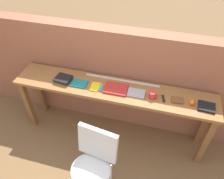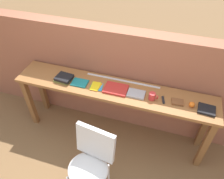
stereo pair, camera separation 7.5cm
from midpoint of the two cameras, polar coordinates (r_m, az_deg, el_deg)
The scene contains 15 objects.
ground_plane at distance 3.14m, azimuth -0.70°, elevation -15.23°, with size 40.00×40.00×0.00m, color brown.
brick_wall_back at distance 2.99m, azimuth 2.94°, elevation 2.58°, with size 6.00×0.20×1.49m, color #9E5B42.
sideboard at distance 2.75m, azimuth 1.09°, elevation -1.80°, with size 2.50×0.44×0.88m.
chair_white_moulded at distance 2.45m, azimuth -4.67°, elevation -18.00°, with size 0.50×0.51×0.89m.
book_stack_leftmost at distance 2.80m, azimuth -11.77°, elevation 2.87°, with size 0.22×0.19×0.06m.
magazine_cycling at distance 2.74m, azimuth -7.66°, elevation 1.75°, with size 0.20×0.15×0.02m, color #19757A.
pamphlet_pile_colourful at distance 2.67m, azimuth -3.36°, elevation 0.85°, with size 0.16×0.18×0.01m.
book_open_centre at distance 2.62m, azimuth 1.83°, elevation 0.16°, with size 0.28×0.21×0.02m, color red.
book_grey_hardcover at distance 2.58m, azimuth 7.15°, elevation -1.13°, with size 0.20×0.15×0.02m, color #9E9EA3.
mug at distance 2.53m, azimuth 11.32°, elevation -1.75°, with size 0.11×0.08×0.09m.
multitool_folded at distance 2.57m, azimuth 14.05°, elevation -2.64°, with size 0.02×0.11×0.02m, color black.
leather_journal_brown at distance 2.58m, azimuth 17.54°, elevation -3.13°, with size 0.13×0.10×0.02m, color brown.
sports_ball_small at distance 2.58m, azimuth 20.92°, elevation -3.71°, with size 0.06×0.06×0.06m, color orange.
book_repair_rightmost at distance 2.61m, azimuth 24.24°, elevation -4.83°, with size 0.18×0.16×0.03m, color black.
ruler_metal_back_edge at distance 2.76m, azimuth 3.54°, elevation 2.35°, with size 0.95×0.03×0.00m, color silver.
Camera 2 is at (0.57, -1.59, 2.66)m, focal length 35.00 mm.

